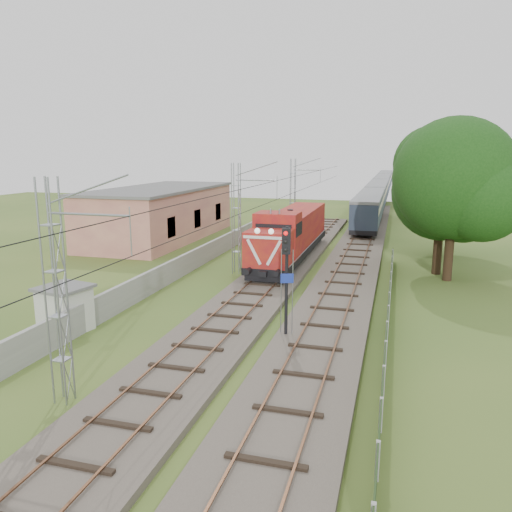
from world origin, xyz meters
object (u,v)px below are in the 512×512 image
(coach_rake, at_px, (380,188))
(signal_post, at_px, (286,263))
(relay_hut, at_px, (65,309))
(locomotive, at_px, (291,233))

(coach_rake, height_order, signal_post, signal_post)
(signal_post, height_order, relay_hut, signal_post)
(relay_hut, bearing_deg, signal_post, 9.34)
(locomotive, distance_m, signal_post, 17.59)
(locomotive, xyz_separation_m, coach_rake, (5.00, 53.30, 0.12))
(signal_post, distance_m, relay_hut, 11.21)
(locomotive, relative_size, coach_rake, 0.21)
(coach_rake, distance_m, signal_post, 70.54)
(coach_rake, bearing_deg, relay_hut, -99.74)
(locomotive, distance_m, relay_hut, 20.40)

